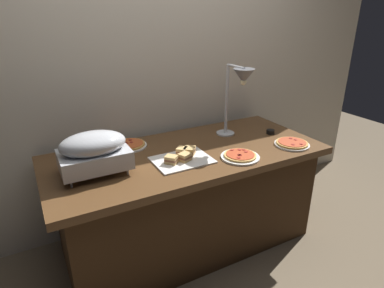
{
  "coord_description": "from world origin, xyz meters",
  "views": [
    {
      "loc": [
        -0.95,
        -1.82,
        1.67
      ],
      "look_at": [
        0.04,
        0.0,
        0.81
      ],
      "focal_mm": 30.58,
      "sensor_mm": 36.0,
      "label": 1
    }
  ],
  "objects": [
    {
      "name": "chafing_dish",
      "position": [
        -0.63,
        -0.03,
        0.91
      ],
      "size": [
        0.4,
        0.26,
        0.26
      ],
      "color": "#B7BABF",
      "rests_on": "buffet_table"
    },
    {
      "name": "pizza_plate_front",
      "position": [
        0.26,
        -0.25,
        0.77
      ],
      "size": [
        0.26,
        0.26,
        0.03
      ],
      "color": "white",
      "rests_on": "buffet_table"
    },
    {
      "name": "heat_lamp",
      "position": [
        0.42,
        0.01,
        1.18
      ],
      "size": [
        0.15,
        0.34,
        0.54
      ],
      "color": "#B7BABF",
      "rests_on": "buffet_table"
    },
    {
      "name": "pizza_plate_center",
      "position": [
        -0.32,
        0.28,
        0.77
      ],
      "size": [
        0.25,
        0.25,
        0.03
      ],
      "color": "white",
      "rests_on": "buffet_table"
    },
    {
      "name": "ground_plane",
      "position": [
        0.0,
        0.0,
        0.0
      ],
      "size": [
        8.0,
        8.0,
        0.0
      ],
      "primitive_type": "plane",
      "color": "brown"
    },
    {
      "name": "pizza_plate_raised_stand",
      "position": [
        0.72,
        -0.26,
        0.77
      ],
      "size": [
        0.25,
        0.25,
        0.03
      ],
      "color": "white",
      "rests_on": "buffet_table"
    },
    {
      "name": "buffet_table",
      "position": [
        0.0,
        0.0,
        0.39
      ],
      "size": [
        1.9,
        0.84,
        0.76
      ],
      "color": "brown",
      "rests_on": "ground_plane"
    },
    {
      "name": "sauce_cup_near",
      "position": [
        0.74,
        0.0,
        0.78
      ],
      "size": [
        0.06,
        0.06,
        0.03
      ],
      "color": "black",
      "rests_on": "buffet_table"
    },
    {
      "name": "back_wall",
      "position": [
        0.0,
        0.5,
        1.2
      ],
      "size": [
        4.4,
        0.04,
        2.4
      ],
      "primitive_type": "cube",
      "color": "beige",
      "rests_on": "ground_plane"
    },
    {
      "name": "sandwich_platter",
      "position": [
        -0.09,
        -0.1,
        0.78
      ],
      "size": [
        0.37,
        0.28,
        0.06
      ],
      "color": "white",
      "rests_on": "buffet_table"
    }
  ]
}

